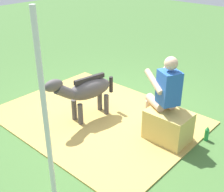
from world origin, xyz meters
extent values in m
plane|color=#426B33|center=(0.00, 0.00, 0.00)|extent=(24.00, 24.00, 0.00)
cube|color=tan|center=(0.18, 0.29, 0.01)|extent=(3.46, 2.64, 0.02)
cube|color=tan|center=(-1.12, 0.04, 0.26)|extent=(0.67, 0.48, 0.52)
cylinder|color=#D8AD8C|center=(-0.85, 0.03, 0.59)|extent=(0.42, 0.31, 0.14)
cylinder|color=#D8AD8C|center=(-0.67, -0.06, 0.26)|extent=(0.11, 0.11, 0.52)
cube|color=black|center=(-0.67, -0.06, 0.03)|extent=(0.24, 0.19, 0.06)
cylinder|color=#D8AD8C|center=(-0.94, -0.14, 0.59)|extent=(0.42, 0.31, 0.14)
cylinder|color=#D8AD8C|center=(-0.77, -0.24, 0.26)|extent=(0.11, 0.11, 0.52)
cube|color=black|center=(-0.77, -0.24, 0.03)|extent=(0.24, 0.19, 0.06)
cube|color=#2659B2|center=(-1.07, 0.04, 0.92)|extent=(0.40, 0.39, 0.52)
cylinder|color=#D8AD8C|center=(-0.84, 0.10, 0.97)|extent=(0.49, 0.31, 0.26)
cylinder|color=#D8AD8C|center=(-0.99, -0.19, 0.97)|extent=(0.49, 0.31, 0.26)
sphere|color=#D8AD8C|center=(-1.07, 0.04, 1.30)|extent=(0.20, 0.20, 0.20)
ellipsoid|color=#4C4747|center=(0.29, 0.36, 0.57)|extent=(0.45, 0.88, 0.34)
cylinder|color=#4C4747|center=(0.24, 0.65, 0.20)|extent=(0.09, 0.09, 0.40)
cylinder|color=#4C4747|center=(0.44, 0.61, 0.20)|extent=(0.09, 0.09, 0.40)
cylinder|color=#4C4747|center=(0.15, 0.10, 0.20)|extent=(0.09, 0.09, 0.40)
cylinder|color=#4C4747|center=(0.34, 0.06, 0.20)|extent=(0.09, 0.09, 0.40)
cylinder|color=#4C4747|center=(0.37, 0.85, 0.67)|extent=(0.24, 0.39, 0.33)
ellipsoid|color=#4C4747|center=(0.40, 1.03, 0.83)|extent=(0.21, 0.34, 0.20)
cube|color=#2A2727|center=(0.29, 0.36, 0.76)|extent=(0.16, 0.60, 0.08)
cylinder|color=#2A2727|center=(0.21, -0.11, 0.52)|extent=(0.07, 0.07, 0.30)
cylinder|color=#268C3F|center=(-1.59, -0.38, 0.10)|extent=(0.07, 0.07, 0.20)
cone|color=#268C3F|center=(-1.59, -0.38, 0.23)|extent=(0.06, 0.06, 0.06)
cylinder|color=silver|center=(-0.74, 2.00, 1.16)|extent=(0.06, 0.06, 2.32)
camera|label=1|loc=(-3.10, 3.55, 2.78)|focal=47.48mm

